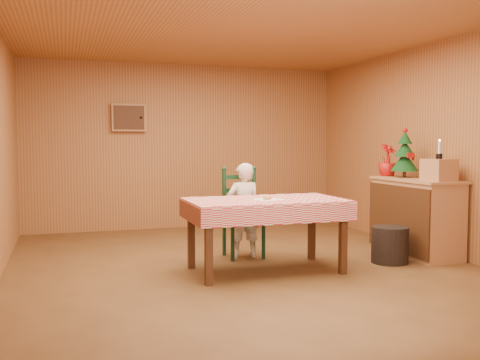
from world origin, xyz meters
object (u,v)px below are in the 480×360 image
at_px(seated_child, 244,210).
at_px(shelf_unit, 415,217).
at_px(dining_table, 266,207).
at_px(crate, 439,170).
at_px(christmas_tree, 405,155).
at_px(ladder_chair, 242,215).
at_px(storage_bin, 390,245).

height_order(seated_child, shelf_unit, seated_child).
relative_size(dining_table, shelf_unit, 1.34).
bearing_deg(crate, dining_table, 175.13).
xyz_separation_m(dining_table, shelf_unit, (2.04, 0.23, -0.22)).
xyz_separation_m(dining_table, seated_child, (-0.00, 0.73, -0.13)).
relative_size(shelf_unit, crate, 4.13).
height_order(shelf_unit, christmas_tree, christmas_tree).
height_order(dining_table, ladder_chair, ladder_chair).
xyz_separation_m(ladder_chair, christmas_tree, (2.05, -0.31, 0.71)).
distance_m(shelf_unit, crate, 0.71).
distance_m(ladder_chair, crate, 2.33).
height_order(ladder_chair, storage_bin, ladder_chair).
relative_size(crate, christmas_tree, 0.48).
relative_size(dining_table, crate, 5.52).
xyz_separation_m(seated_child, storage_bin, (1.49, -0.80, -0.36)).
bearing_deg(shelf_unit, seated_child, 166.11).
height_order(crate, christmas_tree, christmas_tree).
relative_size(ladder_chair, storage_bin, 2.61).
relative_size(ladder_chair, crate, 3.60).
xyz_separation_m(christmas_tree, storage_bin, (-0.56, -0.55, -1.00)).
bearing_deg(ladder_chair, dining_table, -90.00).
bearing_deg(storage_bin, crate, -10.23).
bearing_deg(seated_child, storage_bin, 151.62).
xyz_separation_m(dining_table, ladder_chair, (0.00, 0.79, -0.18)).
bearing_deg(shelf_unit, dining_table, -173.68).
xyz_separation_m(ladder_chair, storage_bin, (1.49, -0.86, -0.30)).
relative_size(ladder_chair, seated_child, 0.96).
bearing_deg(seated_child, dining_table, 90.00).
relative_size(ladder_chair, shelf_unit, 0.87).
bearing_deg(dining_table, seated_child, 90.00).
bearing_deg(crate, christmas_tree, 90.00).
bearing_deg(crate, storage_bin, 169.77).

